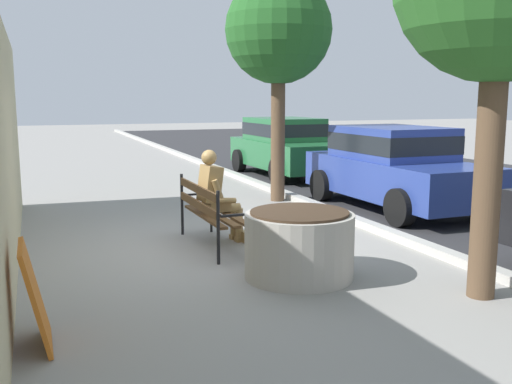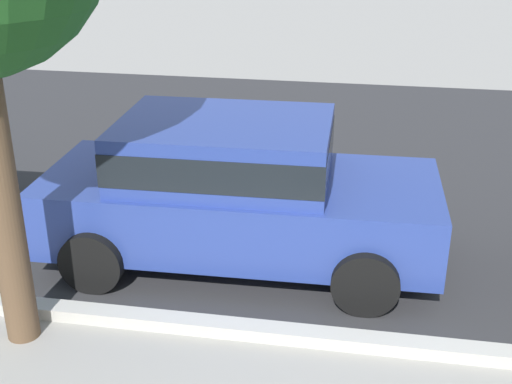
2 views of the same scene
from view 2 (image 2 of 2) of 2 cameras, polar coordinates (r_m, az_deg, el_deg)
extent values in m
cube|color=#2D2D30|center=(10.27, 10.55, 2.51)|extent=(60.00, 9.00, 0.01)
cube|color=#B2AFA8|center=(6.15, 10.44, -12.37)|extent=(60.00, 0.20, 0.12)
cylinder|color=brown|center=(5.97, -20.46, -0.57)|extent=(0.28, 0.28, 2.68)
cube|color=navy|center=(7.18, -1.35, -1.29)|extent=(4.14, 1.79, 0.70)
cube|color=navy|center=(6.96, -2.62, 3.64)|extent=(2.16, 1.61, 0.60)
cube|color=black|center=(6.96, -2.62, 3.64)|extent=(2.18, 1.63, 0.33)
cylinder|color=black|center=(7.99, 9.20, -1.23)|extent=(0.64, 0.23, 0.64)
cylinder|color=black|center=(6.48, 9.14, -7.50)|extent=(0.64, 0.23, 0.64)
cylinder|color=black|center=(8.36, -9.35, -0.07)|extent=(0.64, 0.23, 0.64)
cylinder|color=black|center=(6.93, -13.53, -5.66)|extent=(0.64, 0.23, 0.64)
camera|label=1|loc=(8.10, 94.60, -13.99)|focal=40.82mm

